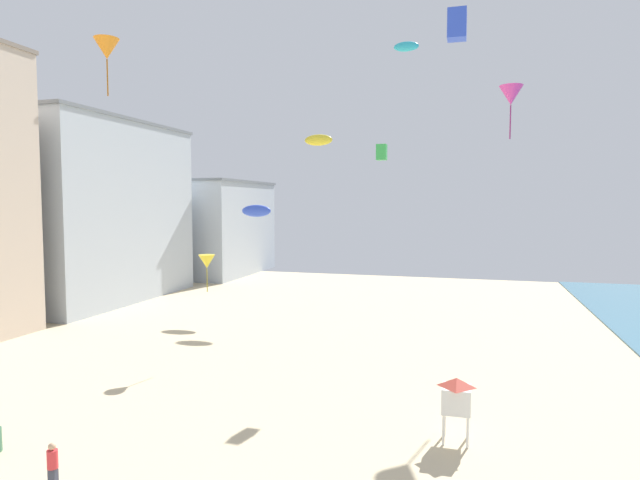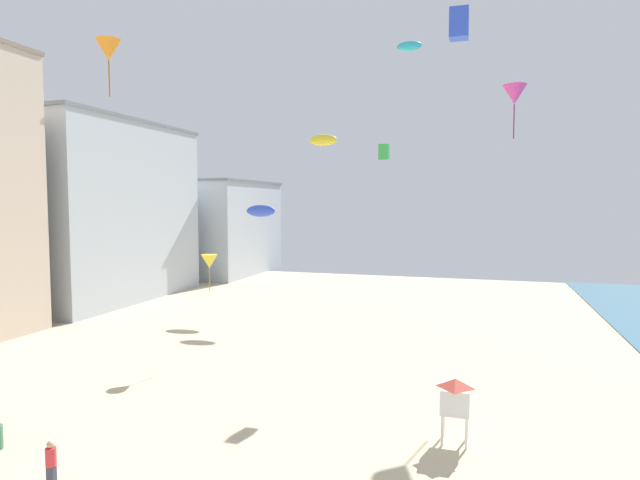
{
  "view_description": "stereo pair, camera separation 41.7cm",
  "coord_description": "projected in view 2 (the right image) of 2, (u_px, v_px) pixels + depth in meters",
  "views": [
    {
      "loc": [
        10.02,
        -7.13,
        9.35
      ],
      "look_at": [
        3.37,
        16.03,
        7.66
      ],
      "focal_mm": 29.69,
      "sensor_mm": 36.0,
      "label": 1
    },
    {
      "loc": [
        10.42,
        -7.01,
        9.35
      ],
      "look_at": [
        3.37,
        16.03,
        7.66
      ],
      "focal_mm": 29.69,
      "sensor_mm": 36.0,
      "label": 2
    }
  ],
  "objects": [
    {
      "name": "kite_yellow_parafoil",
      "position": [
        323.0,
        140.0,
        48.14
      ],
      "size": [
        2.62,
        0.73,
        1.02
      ],
      "color": "yellow"
    },
    {
      "name": "kite_blue_parafoil",
      "position": [
        261.0,
        211.0,
        45.77
      ],
      "size": [
        2.66,
        0.74,
        1.03
      ],
      "color": "blue"
    },
    {
      "name": "kite_flyer",
      "position": [
        51.0,
        462.0,
        17.21
      ],
      "size": [
        0.34,
        0.34,
        1.64
      ],
      "rotation": [
        0.0,
        0.0,
        3.06
      ],
      "color": "#383D4C",
      "rests_on": "ground"
    },
    {
      "name": "boardwalk_hotel_far",
      "position": [
        199.0,
        227.0,
        71.39
      ],
      "size": [
        17.58,
        17.18,
        12.22
      ],
      "color": "#ADB7C1",
      "rests_on": "ground"
    },
    {
      "name": "lifeguard_stand",
      "position": [
        455.0,
        397.0,
        20.54
      ],
      "size": [
        1.1,
        1.1,
        2.55
      ],
      "rotation": [
        0.0,
        0.0,
        -0.11
      ],
      "color": "white",
      "rests_on": "ground"
    },
    {
      "name": "kite_cyan_parafoil",
      "position": [
        409.0,
        46.0,
        33.42
      ],
      "size": [
        1.59,
        0.44,
        0.62
      ],
      "color": "#2DB7CC"
    },
    {
      "name": "kite_yellow_delta",
      "position": [
        209.0,
        261.0,
        31.7
      ],
      "size": [
        0.99,
        0.99,
        2.24
      ],
      "color": "yellow"
    },
    {
      "name": "kite_green_box",
      "position": [
        384.0,
        152.0,
        31.77
      ],
      "size": [
        0.6,
        0.6,
        0.94
      ],
      "color": "green"
    },
    {
      "name": "kite_orange_delta",
      "position": [
        108.0,
        50.0,
        24.48
      ],
      "size": [
        1.15,
        1.15,
        2.61
      ],
      "color": "orange"
    },
    {
      "name": "boardwalk_hotel_mid",
      "position": [
        90.0,
        211.0,
        51.52
      ],
      "size": [
        12.85,
        19.66,
        17.11
      ],
      "color": "#ADB7C1",
      "rests_on": "ground"
    },
    {
      "name": "kite_blue_box",
      "position": [
        459.0,
        24.0,
        27.68
      ],
      "size": [
        0.98,
        0.98,
        1.54
      ],
      "color": "blue"
    },
    {
      "name": "kite_magenta_delta",
      "position": [
        515.0,
        95.0,
        31.81
      ],
      "size": [
        1.41,
        1.41,
        3.21
      ],
      "color": "#DB3D9E"
    }
  ]
}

